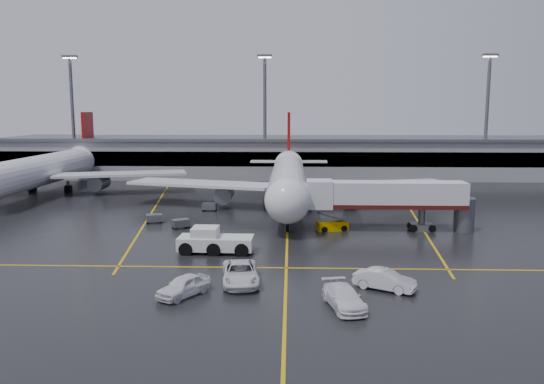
{
  "coord_description": "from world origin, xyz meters",
  "views": [
    {
      "loc": [
        0.35,
        -69.67,
        14.21
      ],
      "look_at": [
        -2.0,
        -2.0,
        4.0
      ],
      "focal_mm": 35.65,
      "sensor_mm": 36.0,
      "label": 1
    }
  ],
  "objects": [
    {
      "name": "ground",
      "position": [
        0.0,
        0.0,
        0.0
      ],
      "size": [
        220.0,
        220.0,
        0.0
      ],
      "primitive_type": "plane",
      "color": "black",
      "rests_on": "ground"
    },
    {
      "name": "service_van_c",
      "position": [
        7.93,
        -27.72,
        0.82
      ],
      "size": [
        5.17,
        3.89,
        1.63
      ],
      "primitive_type": "imported",
      "rotation": [
        0.0,
        0.0,
        1.07
      ],
      "color": "silver",
      "rests_on": "ground"
    },
    {
      "name": "light_mast_left",
      "position": [
        -45.0,
        42.0,
        14.47
      ],
      "size": [
        3.0,
        1.2,
        25.45
      ],
      "color": "#595B60",
      "rests_on": "ground"
    },
    {
      "name": "baggage_cart_a",
      "position": [
        -13.03,
        -5.5,
        0.63
      ],
      "size": [
        2.38,
        2.15,
        1.12
      ],
      "color": "#595B60",
      "rests_on": "ground"
    },
    {
      "name": "service_van_d",
      "position": [
        -7.88,
        -29.78,
        0.81
      ],
      "size": [
        4.24,
        5.04,
        1.63
      ],
      "primitive_type": "imported",
      "rotation": [
        0.0,
        0.0,
        -0.59
      ],
      "color": "white",
      "rests_on": "ground"
    },
    {
      "name": "terminal",
      "position": [
        0.0,
        47.93,
        4.32
      ],
      "size": [
        122.0,
        19.0,
        8.6
      ],
      "color": "gray",
      "rests_on": "ground"
    },
    {
      "name": "apron_line_right",
      "position": [
        18.0,
        10.0,
        0.01
      ],
      "size": [
        7.57,
        69.64,
        0.02
      ],
      "primitive_type": "cube",
      "rotation": [
        0.0,
        0.0,
        -0.1
      ],
      "color": "gold",
      "rests_on": "ground"
    },
    {
      "name": "apron_line_left",
      "position": [
        -20.0,
        10.0,
        0.01
      ],
      "size": [
        9.99,
        69.35,
        0.02
      ],
      "primitive_type": "cube",
      "rotation": [
        0.0,
        0.0,
        0.14
      ],
      "color": "gold",
      "rests_on": "ground"
    },
    {
      "name": "baggage_cart_c",
      "position": [
        -11.28,
        6.18,
        0.63
      ],
      "size": [
        2.05,
        1.37,
        1.12
      ],
      "color": "#595B60",
      "rests_on": "ground"
    },
    {
      "name": "pushback_tractor",
      "position": [
        -7.41,
        -16.64,
        1.07
      ],
      "size": [
        7.59,
        3.4,
        2.68
      ],
      "color": "silver",
      "rests_on": "ground"
    },
    {
      "name": "belt_loader",
      "position": [
        5.38,
        -6.08,
        0.57
      ],
      "size": [
        3.93,
        2.47,
        2.32
      ],
      "color": "#C69400",
      "rests_on": "ground"
    },
    {
      "name": "baggage_cart_b",
      "position": [
        -17.09,
        -2.5,
        0.63
      ],
      "size": [
        2.29,
        1.81,
        1.12
      ],
      "color": "#595B60",
      "rests_on": "ground"
    },
    {
      "name": "main_airliner",
      "position": [
        0.0,
        9.7,
        4.21
      ],
      "size": [
        48.8,
        45.6,
        14.1
      ],
      "color": "silver",
      "rests_on": "ground"
    },
    {
      "name": "apron_line_centre",
      "position": [
        0.0,
        0.0,
        0.01
      ],
      "size": [
        0.25,
        90.0,
        0.02
      ],
      "primitive_type": "cube",
      "color": "gold",
      "rests_on": "ground"
    },
    {
      "name": "apron_line_stop",
      "position": [
        0.0,
        -22.0,
        0.01
      ],
      "size": [
        60.0,
        0.25,
        0.02
      ],
      "primitive_type": "cube",
      "color": "gold",
      "rests_on": "ground"
    },
    {
      "name": "light_mast_mid",
      "position": [
        -5.0,
        42.0,
        14.47
      ],
      "size": [
        3.0,
        1.2,
        25.45
      ],
      "color": "#595B60",
      "rests_on": "ground"
    },
    {
      "name": "service_van_a",
      "position": [
        -3.77,
        -26.57,
        0.88
      ],
      "size": [
        3.69,
        6.65,
        1.76
      ],
      "primitive_type": "imported",
      "rotation": [
        0.0,
        0.0,
        0.13
      ],
      "color": "silver",
      "rests_on": "ground"
    },
    {
      "name": "second_airliner",
      "position": [
        -42.0,
        21.7,
        4.21
      ],
      "size": [
        48.8,
        45.6,
        14.1
      ],
      "color": "silver",
      "rests_on": "ground"
    },
    {
      "name": "jet_bridge",
      "position": [
        11.87,
        -6.0,
        3.93
      ],
      "size": [
        19.9,
        3.4,
        6.05
      ],
      "color": "silver",
      "rests_on": "ground"
    },
    {
      "name": "light_mast_right",
      "position": [
        40.0,
        42.0,
        14.47
      ],
      "size": [
        3.0,
        1.2,
        25.45
      ],
      "color": "#595B60",
      "rests_on": "ground"
    },
    {
      "name": "service_van_b",
      "position": [
        4.27,
        -31.85,
        0.78
      ],
      "size": [
        3.34,
        5.71,
        1.56
      ],
      "primitive_type": "imported",
      "rotation": [
        0.0,
        0.0,
        0.23
      ],
      "color": "white",
      "rests_on": "ground"
    }
  ]
}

